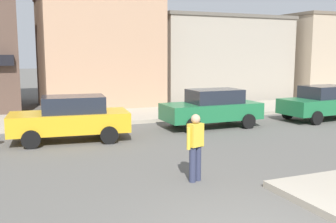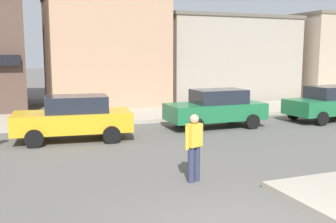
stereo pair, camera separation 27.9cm
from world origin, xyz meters
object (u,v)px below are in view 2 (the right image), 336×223
at_px(parked_car_second, 216,108).
at_px(pedestrian_crossing_near, 194,146).
at_px(parked_car_third, 329,103).
at_px(parked_car_nearest, 74,117).

relative_size(parked_car_second, pedestrian_crossing_near, 2.49).
bearing_deg(parked_car_second, parked_car_third, -3.60).
distance_m(parked_car_second, parked_car_third, 5.56).
bearing_deg(parked_car_second, pedestrian_crossing_near, -122.07).
distance_m(parked_car_third, pedestrian_crossing_near, 10.86).
xyz_separation_m(parked_car_nearest, pedestrian_crossing_near, (2.02, -5.58, 0.06)).
distance_m(parked_car_second, pedestrian_crossing_near, 7.04).
height_order(parked_car_second, pedestrian_crossing_near, pedestrian_crossing_near).
xyz_separation_m(parked_car_second, parked_car_third, (5.55, -0.35, 0.00)).
xyz_separation_m(parked_car_nearest, parked_car_third, (11.31, 0.04, 0.00)).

